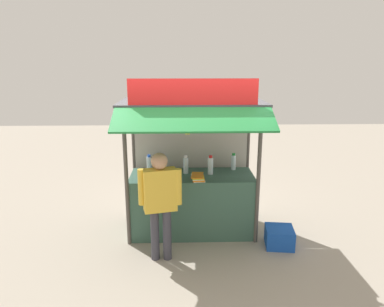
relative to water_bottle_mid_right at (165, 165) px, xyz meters
name	(u,v)px	position (x,y,z in m)	size (l,w,h in m)	color
ground_plane	(192,231)	(0.44, -0.18, -1.09)	(20.00, 20.00, 0.00)	#9E9384
stall_counter	(192,203)	(0.44, -0.18, -0.60)	(1.95, 0.78, 0.98)	#385B4C
stall_structure	(192,139)	(0.44, -0.07, 0.44)	(2.15, 1.64, 2.50)	#4C4742
water_bottle_mid_right	(165,165)	(0.00, 0.00, 0.00)	(0.07, 0.07, 0.24)	silver
water_bottle_far_right	(210,165)	(0.73, -0.15, 0.03)	(0.09, 0.09, 0.31)	silver
water_bottle_right	(149,164)	(-0.25, -0.04, 0.03)	(0.08, 0.08, 0.30)	silver
water_bottle_back_left	(186,165)	(0.34, -0.10, 0.03)	(0.08, 0.08, 0.30)	silver
water_bottle_center	(233,162)	(1.14, 0.08, 0.02)	(0.08, 0.08, 0.28)	silver
magazine_stack_front_left	(198,177)	(0.52, -0.42, -0.07)	(0.22, 0.33, 0.08)	white
magazine_stack_far_left	(156,178)	(-0.11, -0.43, -0.08)	(0.26, 0.31, 0.06)	black
banana_bunch_inner_left	(187,129)	(0.36, -0.67, 0.72)	(0.10, 0.10, 0.29)	#332D23
banana_bunch_leftmost	(158,129)	(-0.05, -0.67, 0.73)	(0.10, 0.10, 0.28)	#332D23
vendor_person	(160,197)	(-0.02, -1.01, -0.15)	(0.59, 0.29, 1.56)	#383842
plastic_crate	(279,237)	(1.75, -0.70, -0.94)	(0.41, 0.41, 0.29)	#194CB2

